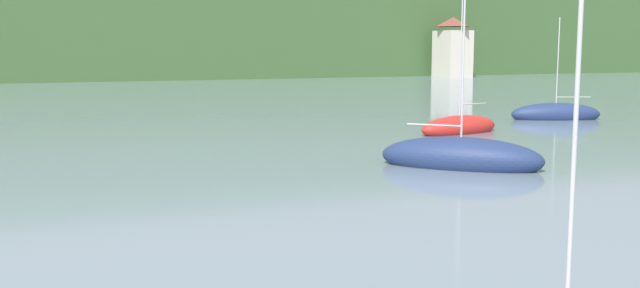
% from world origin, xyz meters
% --- Properties ---
extents(shore_building_westcentral, '(4.60, 6.15, 9.85)m').
position_xyz_m(shore_building_westcentral, '(56.08, 127.93, 4.78)').
color(shore_building_westcentral, beige).
rests_on(shore_building_westcentral, ground_plane).
extents(sailboat_far_1, '(6.14, 3.14, 9.23)m').
position_xyz_m(sailboat_far_1, '(14.73, 60.91, 0.34)').
color(sailboat_far_1, red).
rests_on(sailboat_far_1, ground_plane).
extents(sailboat_far_2, '(6.68, 3.96, 7.65)m').
position_xyz_m(sailboat_far_2, '(25.59, 65.36, 0.37)').
color(sailboat_far_2, navy).
rests_on(sailboat_far_2, ground_plane).
extents(sailboat_mid_8, '(6.70, 6.46, 8.72)m').
position_xyz_m(sailboat_mid_8, '(7.97, 50.19, 0.42)').
color(sailboat_mid_8, navy).
rests_on(sailboat_mid_8, ground_plane).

